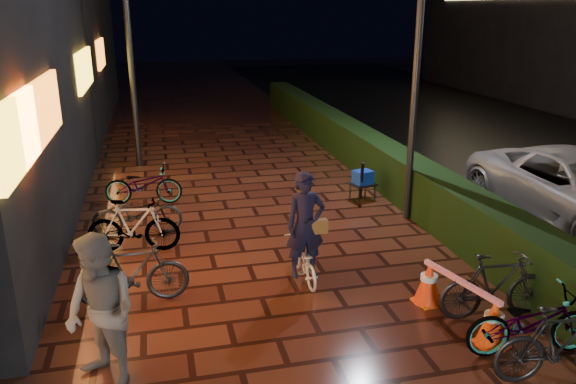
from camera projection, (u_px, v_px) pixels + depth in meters
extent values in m
plane|color=#381911|center=(333.00, 359.00, 6.74)|extent=(80.00, 80.00, 0.00)
cube|color=black|center=(360.00, 148.00, 14.70)|extent=(0.70, 20.00, 1.00)
imported|color=#545456|center=(101.00, 313.00, 6.04)|extent=(1.07, 1.09, 1.78)
cube|color=yellow|center=(18.00, 135.00, 6.55)|extent=(0.08, 2.00, 0.90)
cube|color=orange|center=(40.00, 113.00, 7.93)|extent=(0.08, 3.00, 0.90)
cube|color=yellow|center=(84.00, 69.00, 13.48)|extent=(0.08, 2.80, 0.90)
cube|color=orange|center=(101.00, 53.00, 18.10)|extent=(0.08, 2.20, 0.90)
cylinder|color=black|center=(415.00, 93.00, 10.48)|extent=(0.16, 0.16, 4.99)
cylinder|color=black|center=(130.00, 56.00, 14.10)|extent=(0.19, 0.19, 5.69)
imported|color=white|center=(303.00, 260.00, 8.63)|extent=(0.46, 1.23, 0.64)
imported|color=black|center=(305.00, 225.00, 8.35)|extent=(0.61, 0.41, 1.64)
cube|color=brown|center=(318.00, 226.00, 8.39)|extent=(0.29, 0.13, 0.21)
cone|color=#FF4A0D|center=(494.00, 322.00, 6.93)|extent=(0.40, 0.40, 0.64)
cone|color=#F2370C|center=(429.00, 282.00, 7.93)|extent=(0.40, 0.40, 0.64)
cube|color=#F53D0C|center=(491.00, 343.00, 7.03)|extent=(0.42, 0.42, 0.03)
cube|color=orange|center=(427.00, 301.00, 8.03)|extent=(0.42, 0.42, 0.03)
cube|color=red|center=(461.00, 281.00, 7.34)|extent=(0.40, 1.35, 0.06)
cube|color=black|center=(363.00, 184.00, 12.14)|extent=(0.61, 0.55, 0.04)
cylinder|color=black|center=(359.00, 196.00, 11.96)|extent=(0.03, 0.03, 0.36)
cylinder|color=black|center=(375.00, 193.00, 12.16)|extent=(0.03, 0.03, 0.36)
cylinder|color=black|center=(350.00, 192.00, 12.25)|extent=(0.03, 0.03, 0.36)
cylinder|color=black|center=(365.00, 189.00, 12.44)|extent=(0.03, 0.03, 0.36)
cube|color=#0D32AB|center=(363.00, 177.00, 12.09)|extent=(0.45, 0.41, 0.28)
cylinder|color=black|center=(361.00, 180.00, 11.91)|extent=(0.18, 0.41, 0.91)
imported|color=black|center=(133.00, 226.00, 9.57)|extent=(1.62, 0.70, 0.94)
imported|color=black|center=(132.00, 273.00, 7.86)|extent=(1.58, 0.47, 0.94)
imported|color=black|center=(137.00, 213.00, 10.28)|extent=(1.62, 0.57, 0.85)
imported|color=black|center=(143.00, 185.00, 11.95)|extent=(1.68, 0.80, 0.85)
imported|color=black|center=(562.00, 344.00, 6.21)|extent=(1.61, 0.63, 0.94)
imported|color=black|center=(496.00, 286.00, 7.51)|extent=(1.60, 0.58, 0.94)
imported|color=black|center=(531.00, 322.00, 6.73)|extent=(1.67, 0.76, 0.85)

